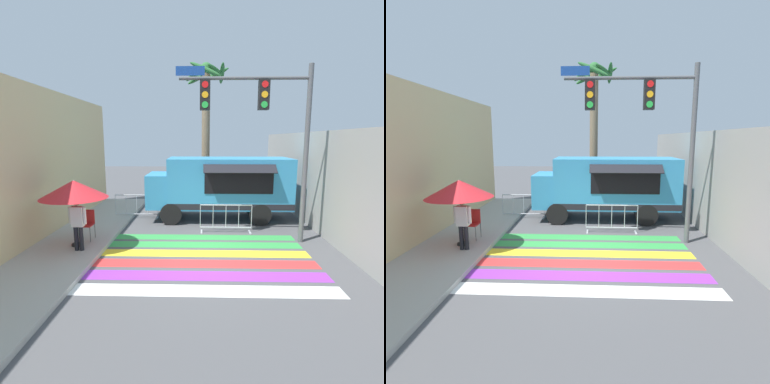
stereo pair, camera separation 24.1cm
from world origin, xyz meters
The scene contains 13 objects.
ground_plane centered at (0.00, 0.00, 0.00)m, with size 60.00×60.00×0.00m, color #4C4C4F.
sidewalk_left centered at (-5.21, 0.00, 0.07)m, with size 4.40×16.00×0.14m.
building_left_facade centered at (-5.44, 0.00, 2.57)m, with size 0.25×16.00×5.14m.
concrete_wall_right centered at (4.35, 3.00, 1.86)m, with size 0.20×16.00×3.71m.
crosswalk_painted centered at (0.00, -0.10, 0.00)m, with size 6.40×4.36×0.01m.
food_truck centered at (0.68, 4.32, 1.53)m, with size 5.97×2.55×2.65m.
traffic_signal_pole centered at (1.93, 1.42, 4.09)m, with size 4.25×0.29×5.71m.
patio_umbrella centered at (-3.90, 0.50, 1.92)m, with size 2.03×2.03×2.06m.
folding_chair centered at (-3.84, 1.16, 0.72)m, with size 0.47×0.47×0.97m.
vendor_person centered at (-3.68, 0.10, 1.02)m, with size 0.53×0.21×1.58m.
barricade_front centered at (0.89, 2.42, 0.52)m, with size 1.92×0.44×1.06m.
barricade_side centered at (-2.83, 4.33, 0.52)m, with size 1.89×0.44×1.06m.
palm_tree centered at (0.21, 7.66, 4.80)m, with size 2.44×2.45×7.25m.
Camera 1 is at (-0.07, -8.34, 3.41)m, focal length 28.00 mm.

